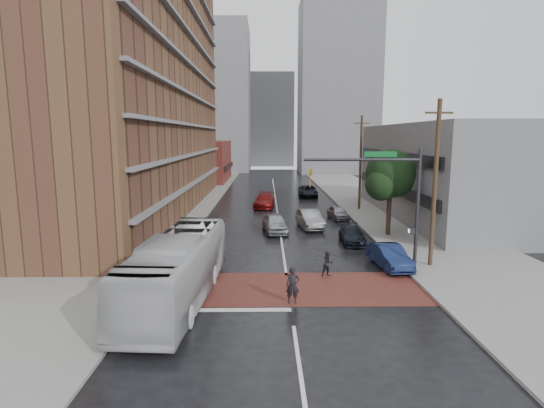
{
  "coord_description": "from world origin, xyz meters",
  "views": [
    {
      "loc": [
        -1.12,
        -20.69,
        7.89
      ],
      "look_at": [
        -0.77,
        6.56,
        3.5
      ],
      "focal_mm": 28.0,
      "sensor_mm": 36.0,
      "label": 1
    }
  ],
  "objects_px": {
    "car_parked_far": "(338,212)",
    "suv_travel": "(308,191)",
    "transit_bus": "(179,268)",
    "car_travel_a": "(275,223)",
    "car_travel_b": "(310,219)",
    "car_travel_c": "(264,201)",
    "car_parked_near": "(389,256)",
    "pedestrian_b": "(328,264)",
    "car_parked_mid": "(352,235)",
    "pedestrian_a": "(293,285)"
  },
  "relations": [
    {
      "from": "car_parked_far",
      "to": "suv_travel",
      "type": "bearing_deg",
      "value": 87.59
    },
    {
      "from": "transit_bus",
      "to": "car_travel_a",
      "type": "distance_m",
      "value": 15.45
    },
    {
      "from": "car_travel_b",
      "to": "car_travel_c",
      "type": "relative_size",
      "value": 0.92
    },
    {
      "from": "car_parked_near",
      "to": "car_parked_far",
      "type": "relative_size",
      "value": 1.15
    },
    {
      "from": "pedestrian_b",
      "to": "car_travel_a",
      "type": "height_order",
      "value": "car_travel_a"
    },
    {
      "from": "car_travel_a",
      "to": "car_travel_b",
      "type": "bearing_deg",
      "value": 19.96
    },
    {
      "from": "car_travel_c",
      "to": "car_parked_mid",
      "type": "relative_size",
      "value": 1.25
    },
    {
      "from": "car_travel_c",
      "to": "car_parked_far",
      "type": "distance_m",
      "value": 9.78
    },
    {
      "from": "car_travel_c",
      "to": "car_parked_near",
      "type": "relative_size",
      "value": 1.22
    },
    {
      "from": "car_travel_a",
      "to": "car_parked_far",
      "type": "height_order",
      "value": "car_travel_a"
    },
    {
      "from": "pedestrian_a",
      "to": "car_travel_a",
      "type": "distance_m",
      "value": 15.13
    },
    {
      "from": "suv_travel",
      "to": "pedestrian_b",
      "type": "bearing_deg",
      "value": -91.06
    },
    {
      "from": "suv_travel",
      "to": "car_parked_far",
      "type": "height_order",
      "value": "suv_travel"
    },
    {
      "from": "car_parked_near",
      "to": "car_parked_far",
      "type": "distance_m",
      "value": 15.27
    },
    {
      "from": "pedestrian_a",
      "to": "car_travel_c",
      "type": "relative_size",
      "value": 0.35
    },
    {
      "from": "pedestrian_b",
      "to": "car_parked_mid",
      "type": "distance_m",
      "value": 8.12
    },
    {
      "from": "car_travel_c",
      "to": "car_travel_b",
      "type": "bearing_deg",
      "value": -64.17
    },
    {
      "from": "suv_travel",
      "to": "car_parked_near",
      "type": "height_order",
      "value": "suv_travel"
    },
    {
      "from": "transit_bus",
      "to": "pedestrian_a",
      "type": "xyz_separation_m",
      "value": [
        5.48,
        -0.5,
        -0.73
      ]
    },
    {
      "from": "car_parked_near",
      "to": "car_parked_mid",
      "type": "distance_m",
      "value": 6.09
    },
    {
      "from": "pedestrian_a",
      "to": "car_travel_a",
      "type": "height_order",
      "value": "pedestrian_a"
    },
    {
      "from": "car_travel_c",
      "to": "suv_travel",
      "type": "relative_size",
      "value": 0.98
    },
    {
      "from": "transit_bus",
      "to": "car_parked_mid",
      "type": "height_order",
      "value": "transit_bus"
    },
    {
      "from": "car_parked_mid",
      "to": "car_parked_near",
      "type": "bearing_deg",
      "value": -78.07
    },
    {
      "from": "pedestrian_a",
      "to": "transit_bus",
      "type": "bearing_deg",
      "value": 172.51
    },
    {
      "from": "transit_bus",
      "to": "pedestrian_b",
      "type": "bearing_deg",
      "value": 27.46
    },
    {
      "from": "pedestrian_a",
      "to": "car_parked_near",
      "type": "relative_size",
      "value": 0.42
    },
    {
      "from": "suv_travel",
      "to": "transit_bus",
      "type": "bearing_deg",
      "value": -102.82
    },
    {
      "from": "transit_bus",
      "to": "pedestrian_a",
      "type": "distance_m",
      "value": 5.55
    },
    {
      "from": "car_travel_c",
      "to": "car_parked_mid",
      "type": "xyz_separation_m",
      "value": [
        6.62,
        -15.98,
        -0.15
      ]
    },
    {
      "from": "car_travel_a",
      "to": "car_travel_c",
      "type": "relative_size",
      "value": 0.88
    },
    {
      "from": "suv_travel",
      "to": "car_travel_b",
      "type": "bearing_deg",
      "value": -92.56
    },
    {
      "from": "transit_bus",
      "to": "suv_travel",
      "type": "distance_m",
      "value": 36.69
    },
    {
      "from": "car_travel_c",
      "to": "car_parked_far",
      "type": "height_order",
      "value": "car_travel_c"
    },
    {
      "from": "pedestrian_b",
      "to": "suv_travel",
      "type": "xyz_separation_m",
      "value": [
        1.97,
        31.97,
        0.01
      ]
    },
    {
      "from": "car_travel_b",
      "to": "car_parked_mid",
      "type": "bearing_deg",
      "value": -71.0
    },
    {
      "from": "car_travel_c",
      "to": "car_parked_near",
      "type": "xyz_separation_m",
      "value": [
        7.67,
        -21.98,
        -0.05
      ]
    },
    {
      "from": "car_parked_near",
      "to": "car_parked_far",
      "type": "xyz_separation_m",
      "value": [
        -0.57,
        15.26,
        -0.07
      ]
    },
    {
      "from": "pedestrian_b",
      "to": "suv_travel",
      "type": "distance_m",
      "value": 32.03
    },
    {
      "from": "car_parked_mid",
      "to": "car_parked_far",
      "type": "distance_m",
      "value": 9.28
    },
    {
      "from": "pedestrian_b",
      "to": "car_parked_near",
      "type": "distance_m",
      "value": 4.27
    },
    {
      "from": "pedestrian_a",
      "to": "car_travel_c",
      "type": "bearing_deg",
      "value": 90.82
    },
    {
      "from": "suv_travel",
      "to": "car_parked_far",
      "type": "distance_m",
      "value": 15.19
    },
    {
      "from": "pedestrian_a",
      "to": "suv_travel",
      "type": "relative_size",
      "value": 0.34
    },
    {
      "from": "car_travel_b",
      "to": "car_parked_mid",
      "type": "distance_m",
      "value": 5.81
    },
    {
      "from": "car_travel_b",
      "to": "pedestrian_b",
      "type": "bearing_deg",
      "value": -99.13
    },
    {
      "from": "pedestrian_a",
      "to": "pedestrian_b",
      "type": "height_order",
      "value": "pedestrian_a"
    },
    {
      "from": "car_parked_mid",
      "to": "car_travel_b",
      "type": "bearing_deg",
      "value": 118.83
    },
    {
      "from": "car_travel_a",
      "to": "car_parked_mid",
      "type": "xyz_separation_m",
      "value": [
        5.7,
        -3.62,
        -0.17
      ]
    },
    {
      "from": "pedestrian_b",
      "to": "transit_bus",
      "type": "bearing_deg",
      "value": -171.18
    }
  ]
}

